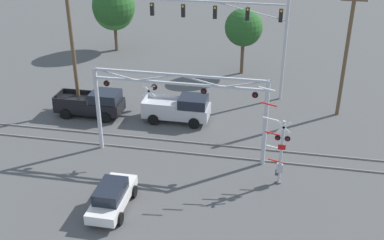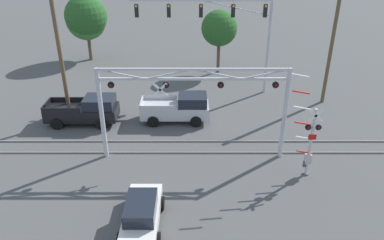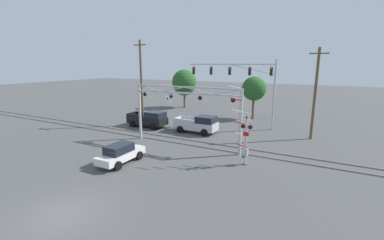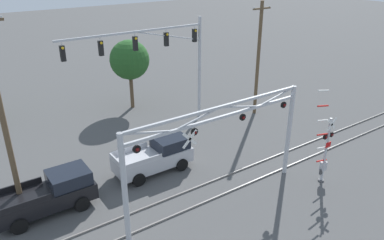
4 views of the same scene
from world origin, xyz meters
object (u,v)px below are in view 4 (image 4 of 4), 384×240
Objects in this scene: pickup_truck_lead at (156,155)px; utility_pole_left at (3,119)px; crossing_signal_mast at (325,150)px; traffic_signal_span at (165,53)px; utility_pole_right at (258,58)px; pickup_truck_following at (50,194)px; crossing_gantry at (219,139)px; background_tree_far_left_verge at (130,60)px.

utility_pole_left is at bearing 178.77° from pickup_truck_lead.
crossing_signal_mast is 1.25× the size of pickup_truck_lead.
pickup_truck_lead is at bearing 137.36° from crossing_signal_mast.
utility_pole_right reaches higher than traffic_signal_span.
pickup_truck_following is 0.48× the size of utility_pole_left.
crossing_gantry is 9.39m from pickup_truck_following.
pickup_truck_following is (-10.77, -5.86, -4.92)m from traffic_signal_span.
crossing_gantry reaches higher than pickup_truck_lead.
crossing_gantry reaches higher than pickup_truck_following.
background_tree_far_left_verge is at bearing 138.25° from utility_pole_right.
traffic_signal_span is 1.20× the size of utility_pole_right.
crossing_signal_mast is 1.01× the size of background_tree_far_left_verge.
pickup_truck_following is at bearing 155.37° from crossing_signal_mast.
utility_pole_right is at bearing 67.49° from crossing_signal_mast.
utility_pole_right reaches higher than pickup_truck_following.
utility_pole_right is at bearing -41.75° from background_tree_far_left_verge.
crossing_gantry is 1.83× the size of background_tree_far_left_verge.
traffic_signal_span is 5.39m from background_tree_far_left_verge.
traffic_signal_span is 8.43m from pickup_truck_lead.
crossing_signal_mast is 18.02m from background_tree_far_left_verge.
pickup_truck_lead is at bearing 3.25° from pickup_truck_following.
utility_pole_left reaches higher than traffic_signal_span.
utility_pole_left is (-9.10, 5.05, 1.59)m from crossing_gantry.
crossing_gantry is at bearing -30.21° from pickup_truck_following.
crossing_signal_mast is 11.38m from utility_pole_right.
traffic_signal_span is 2.29× the size of pickup_truck_lead.
pickup_truck_lead is at bearing -163.92° from utility_pole_right.
pickup_truck_following is 19.11m from utility_pole_right.
utility_pole_left is at bearing -170.81° from utility_pole_right.
utility_pole_left is at bearing -138.07° from background_tree_far_left_verge.
pickup_truck_lead is (-7.44, 6.85, -1.14)m from crossing_signal_mast.
pickup_truck_lead is 0.46× the size of utility_pole_left.
utility_pole_right reaches higher than crossing_signal_mast.
pickup_truck_following is 0.84× the size of background_tree_far_left_verge.
utility_pole_left is at bearing -156.37° from traffic_signal_span.
crossing_gantry is 2.25× the size of pickup_truck_lead.
pickup_truck_lead is at bearing 102.11° from crossing_gantry.
pickup_truck_following is at bearing -21.85° from utility_pole_left.
utility_pole_right is at bearing -15.62° from traffic_signal_span.
crossing_signal_mast is at bearing -17.17° from crossing_gantry.
utility_pole_left reaches higher than crossing_signal_mast.
utility_pole_left is 19.99m from utility_pole_right.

